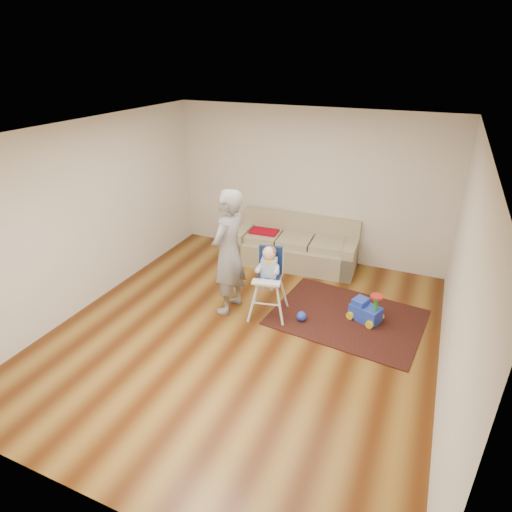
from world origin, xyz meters
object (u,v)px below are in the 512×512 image
at_px(sofa, 295,242).
at_px(toy_ball, 301,316).
at_px(adult, 228,253).
at_px(high_chair, 269,283).
at_px(ride_on_toy, 366,306).
at_px(side_table, 263,247).

relative_size(sofa, toy_ball, 15.55).
bearing_deg(adult, high_chair, 102.82).
relative_size(toy_ball, adult, 0.08).
bearing_deg(adult, toy_ball, 99.45).
bearing_deg(high_chair, adult, 176.57).
height_order(toy_ball, high_chair, high_chair).
xyz_separation_m(sofa, ride_on_toy, (1.53, -1.34, -0.17)).
bearing_deg(adult, ride_on_toy, 108.52).
xyz_separation_m(sofa, adult, (-0.41, -1.83, 0.51)).
xyz_separation_m(side_table, toy_ball, (1.31, -1.71, -0.14)).
bearing_deg(ride_on_toy, toy_ball, -133.91).
distance_m(sofa, high_chair, 1.76).
bearing_deg(toy_ball, adult, -174.65).
bearing_deg(high_chair, toy_ball, -10.76).
bearing_deg(ride_on_toy, high_chair, -142.35).
bearing_deg(side_table, high_chair, -64.95).
bearing_deg(sofa, ride_on_toy, -44.91).
bearing_deg(high_chair, side_table, 102.90).
distance_m(high_chair, adult, 0.72).
xyz_separation_m(sofa, side_table, (-0.62, -0.02, -0.20)).
bearing_deg(toy_ball, ride_on_toy, 25.28).
bearing_deg(ride_on_toy, sofa, 159.62).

